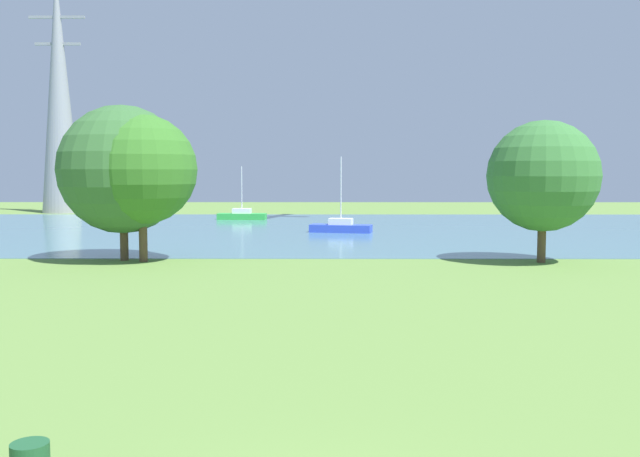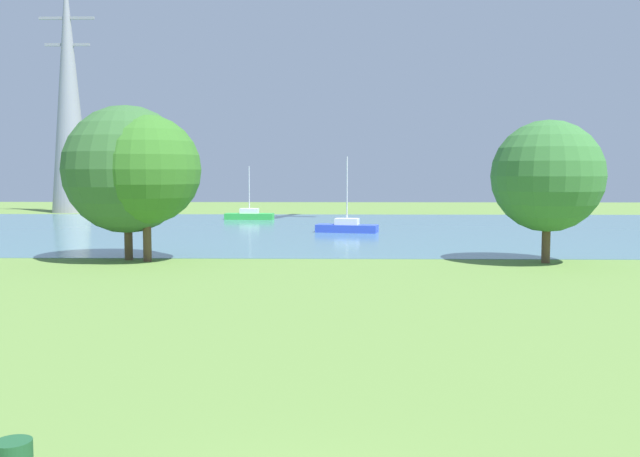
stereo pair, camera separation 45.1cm
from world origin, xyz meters
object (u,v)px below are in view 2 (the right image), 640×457
at_px(tree_east_far, 146,170).
at_px(electricity_pylon, 69,92).
at_px(sailboat_green, 249,215).
at_px(tree_mid_shore, 127,169).
at_px(tree_east_near, 548,176).
at_px(sailboat_blue, 347,227).

bearing_deg(tree_east_far, electricity_pylon, 114.99).
bearing_deg(sailboat_green, tree_east_far, -92.46).
height_order(tree_mid_shore, electricity_pylon, electricity_pylon).
bearing_deg(tree_east_far, tree_east_near, -0.51).
bearing_deg(tree_east_far, tree_mid_shore, 151.61).
bearing_deg(sailboat_green, electricity_pylon, 151.90).
height_order(sailboat_blue, tree_east_far, tree_east_far).
xyz_separation_m(tree_mid_shore, tree_east_near, (22.20, -0.83, -0.35)).
bearing_deg(sailboat_blue, electricity_pylon, 139.91).
relative_size(tree_mid_shore, electricity_pylon, 0.30).
height_order(sailboat_blue, tree_east_near, tree_east_near).
relative_size(tree_east_far, tree_east_near, 1.05).
distance_m(sailboat_blue, tree_east_near, 21.27).
relative_size(sailboat_green, sailboat_blue, 0.89).
bearing_deg(sailboat_green, tree_mid_shore, -94.62).
xyz_separation_m(tree_east_far, electricity_pylon, (-20.90, 44.85, 9.11)).
distance_m(tree_mid_shore, electricity_pylon, 49.25).
xyz_separation_m(tree_east_near, electricity_pylon, (-41.91, 45.04, 9.45)).
bearing_deg(tree_east_far, sailboat_blue, 58.92).
bearing_deg(tree_east_near, sailboat_green, 120.60).
xyz_separation_m(sailboat_green, tree_east_near, (19.59, -33.12, 4.09)).
relative_size(sailboat_blue, tree_mid_shore, 0.71).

